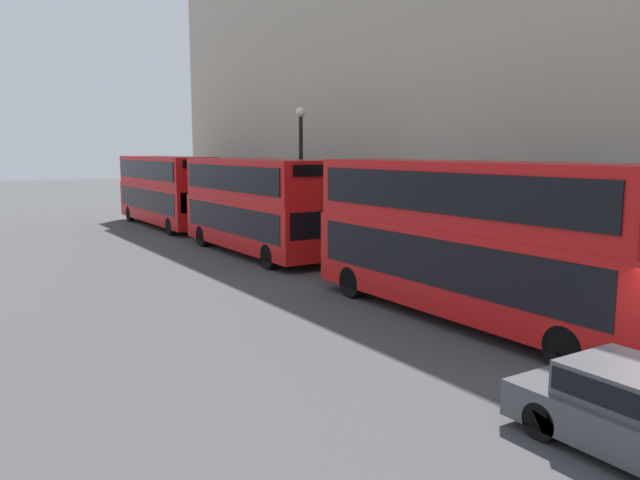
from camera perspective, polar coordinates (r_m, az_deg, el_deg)
name	(u,v)px	position (r m, az deg, el deg)	size (l,w,h in m)	color
bus_leading	(470,234)	(17.40, 13.57, 0.52)	(2.59, 11.11, 4.38)	red
bus_second_in_queue	(255,202)	(28.07, -6.00, 3.45)	(2.59, 10.18, 4.27)	red
bus_third_in_queue	(166,188)	(39.29, -13.93, 4.63)	(2.59, 11.19, 4.28)	red
street_lamp	(301,164)	(28.05, -1.75, 6.93)	(0.44, 0.44, 6.55)	black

